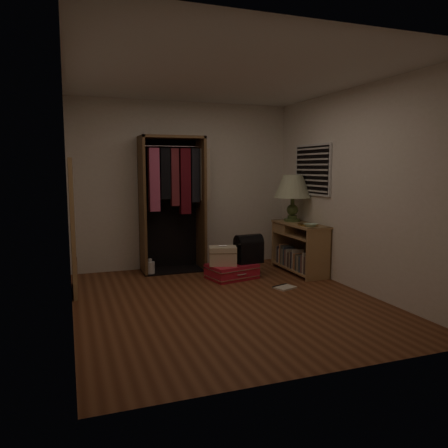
% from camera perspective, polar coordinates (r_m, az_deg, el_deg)
% --- Properties ---
extents(ground, '(4.00, 4.00, 0.00)m').
position_cam_1_polar(ground, '(5.30, 0.44, -10.02)').
color(ground, brown).
rests_on(ground, ground).
extents(room_walls, '(3.52, 4.02, 2.60)m').
position_cam_1_polar(room_walls, '(5.12, 1.08, 6.43)').
color(room_walls, silver).
rests_on(room_walls, ground).
extents(console_bookshelf, '(0.42, 1.12, 0.75)m').
position_cam_1_polar(console_bookshelf, '(6.76, 9.65, -2.86)').
color(console_bookshelf, '#A27B4E').
rests_on(console_bookshelf, ground).
extents(open_wardrobe, '(1.05, 0.50, 2.05)m').
position_cam_1_polar(open_wardrobe, '(6.70, -6.51, 4.31)').
color(open_wardrobe, brown).
rests_on(open_wardrobe, ground).
extents(floor_mirror, '(0.06, 0.80, 1.70)m').
position_cam_1_polar(floor_mirror, '(5.79, -19.17, -0.32)').
color(floor_mirror, '#A98152').
rests_on(floor_mirror, ground).
extents(pink_suitcase, '(0.77, 0.63, 0.21)m').
position_cam_1_polar(pink_suitcase, '(6.32, 1.04, -6.17)').
color(pink_suitcase, red).
rests_on(pink_suitcase, ground).
extents(train_case, '(0.45, 0.37, 0.28)m').
position_cam_1_polar(train_case, '(6.21, -0.16, -4.15)').
color(train_case, '#C5B897').
rests_on(train_case, pink_suitcase).
extents(black_bag, '(0.40, 0.28, 0.42)m').
position_cam_1_polar(black_bag, '(6.36, 3.22, -3.17)').
color(black_bag, black).
rests_on(black_bag, pink_suitcase).
extents(table_lamp, '(0.75, 0.75, 0.72)m').
position_cam_1_polar(table_lamp, '(6.85, 8.98, 4.74)').
color(table_lamp, '#3B4D25').
rests_on(table_lamp, console_bookshelf).
extents(brass_tray, '(0.30, 0.30, 0.02)m').
position_cam_1_polar(brass_tray, '(6.48, 10.91, -0.07)').
color(brass_tray, '#B59145').
rests_on(brass_tray, console_bookshelf).
extents(ceramic_bowl, '(0.23, 0.23, 0.04)m').
position_cam_1_polar(ceramic_bowl, '(6.32, 11.26, -0.15)').
color(ceramic_bowl, '#AFD2B2').
rests_on(ceramic_bowl, console_bookshelf).
extents(white_jug, '(0.18, 0.18, 0.24)m').
position_cam_1_polar(white_jug, '(6.61, -9.62, -5.68)').
color(white_jug, silver).
rests_on(white_jug, ground).
extents(floor_book, '(0.32, 0.29, 0.02)m').
position_cam_1_polar(floor_book, '(5.89, 7.82, -8.17)').
color(floor_book, beige).
rests_on(floor_book, ground).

